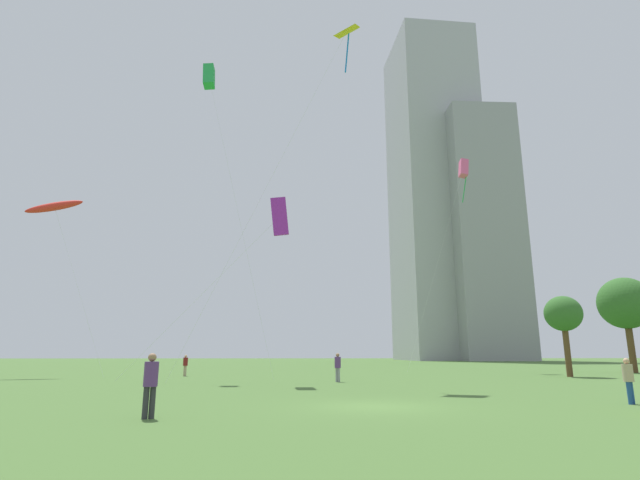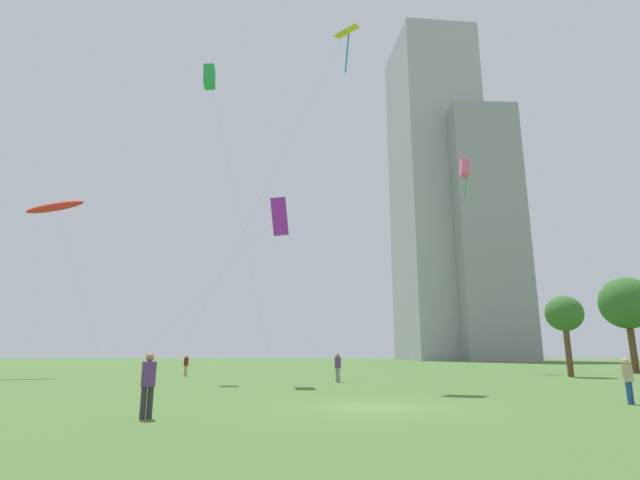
{
  "view_description": "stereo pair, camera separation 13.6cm",
  "coord_description": "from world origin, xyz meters",
  "px_view_note": "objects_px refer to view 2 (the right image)",
  "views": [
    {
      "loc": [
        -2.74,
        -17.58,
        1.82
      ],
      "look_at": [
        -1.23,
        13.18,
        8.92
      ],
      "focal_mm": 27.43,
      "sensor_mm": 36.0,
      "label": 1
    },
    {
      "loc": [
        -2.61,
        -17.59,
        1.82
      ],
      "look_at": [
        -1.23,
        13.18,
        8.92
      ],
      "focal_mm": 27.43,
      "sensor_mm": 36.0,
      "label": 2
    }
  ],
  "objects_px": {
    "person_standing_3": "(148,380)",
    "kite_flying_2": "(345,35)",
    "person_standing_0": "(338,365)",
    "person_standing_1": "(628,377)",
    "kite_flying_3": "(209,77)",
    "distant_highrise_1": "(482,232)",
    "park_tree_1": "(564,315)",
    "distant_highrise_0": "(436,192)",
    "park_tree_0": "(627,303)",
    "person_standing_2": "(186,364)",
    "kite_flying_0": "(464,169)",
    "kite_flying_4": "(56,207)",
    "kite_flying_5": "(280,217)"
  },
  "relations": [
    {
      "from": "kite_flying_0",
      "to": "distant_highrise_0",
      "type": "bearing_deg",
      "value": 75.93
    },
    {
      "from": "person_standing_1",
      "to": "kite_flying_3",
      "type": "distance_m",
      "value": 36.04
    },
    {
      "from": "kite_flying_3",
      "to": "distant_highrise_1",
      "type": "xyz_separation_m",
      "value": [
        50.9,
        72.86,
        5.19
      ]
    },
    {
      "from": "kite_flying_4",
      "to": "park_tree_1",
      "type": "bearing_deg",
      "value": -4.51
    },
    {
      "from": "kite_flying_3",
      "to": "park_tree_1",
      "type": "distance_m",
      "value": 34.51
    },
    {
      "from": "person_standing_3",
      "to": "kite_flying_2",
      "type": "distance_m",
      "value": 28.52
    },
    {
      "from": "person_standing_2",
      "to": "kite_flying_0",
      "type": "bearing_deg",
      "value": -116.39
    },
    {
      "from": "park_tree_1",
      "to": "distant_highrise_0",
      "type": "distance_m",
      "value": 90.72
    },
    {
      "from": "kite_flying_5",
      "to": "kite_flying_0",
      "type": "bearing_deg",
      "value": 44.95
    },
    {
      "from": "person_standing_2",
      "to": "kite_flying_3",
      "type": "xyz_separation_m",
      "value": [
        1.22,
        -3.2,
        23.34
      ]
    },
    {
      "from": "person_standing_3",
      "to": "kite_flying_2",
      "type": "bearing_deg",
      "value": 40.15
    },
    {
      "from": "kite_flying_0",
      "to": "park_tree_1",
      "type": "height_order",
      "value": "kite_flying_0"
    },
    {
      "from": "person_standing_3",
      "to": "kite_flying_2",
      "type": "relative_size",
      "value": 0.07
    },
    {
      "from": "person_standing_0",
      "to": "distant_highrise_0",
      "type": "height_order",
      "value": "distant_highrise_0"
    },
    {
      "from": "person_standing_3",
      "to": "distant_highrise_0",
      "type": "bearing_deg",
      "value": 44.7
    },
    {
      "from": "kite_flying_4",
      "to": "park_tree_0",
      "type": "relative_size",
      "value": 1.72
    },
    {
      "from": "person_standing_2",
      "to": "kite_flying_0",
      "type": "xyz_separation_m",
      "value": [
        26.68,
        8.73,
        20.27
      ]
    },
    {
      "from": "kite_flying_3",
      "to": "park_tree_0",
      "type": "height_order",
      "value": "kite_flying_3"
    },
    {
      "from": "park_tree_1",
      "to": "kite_flying_2",
      "type": "bearing_deg",
      "value": -157.61
    },
    {
      "from": "person_standing_3",
      "to": "person_standing_0",
      "type": "bearing_deg",
      "value": 43.86
    },
    {
      "from": "person_standing_0",
      "to": "distant_highrise_0",
      "type": "distance_m",
      "value": 101.76
    },
    {
      "from": "kite_flying_2",
      "to": "kite_flying_5",
      "type": "relative_size",
      "value": 2.14
    },
    {
      "from": "distant_highrise_0",
      "to": "kite_flying_2",
      "type": "bearing_deg",
      "value": -113.44
    },
    {
      "from": "person_standing_0",
      "to": "kite_flying_0",
      "type": "height_order",
      "value": "kite_flying_0"
    },
    {
      "from": "person_standing_2",
      "to": "kite_flying_5",
      "type": "distance_m",
      "value": 15.82
    },
    {
      "from": "person_standing_3",
      "to": "distant_highrise_0",
      "type": "distance_m",
      "value": 118.84
    },
    {
      "from": "person_standing_1",
      "to": "kite_flying_0",
      "type": "relative_size",
      "value": 0.07
    },
    {
      "from": "distant_highrise_0",
      "to": "distant_highrise_1",
      "type": "height_order",
      "value": "distant_highrise_0"
    },
    {
      "from": "person_standing_0",
      "to": "kite_flying_4",
      "type": "bearing_deg",
      "value": -151.61
    },
    {
      "from": "person_standing_2",
      "to": "kite_flying_3",
      "type": "distance_m",
      "value": 23.59
    },
    {
      "from": "kite_flying_3",
      "to": "distant_highrise_1",
      "type": "relative_size",
      "value": 0.43
    },
    {
      "from": "distant_highrise_1",
      "to": "person_standing_1",
      "type": "bearing_deg",
      "value": -108.96
    },
    {
      "from": "person_standing_2",
      "to": "distant_highrise_0",
      "type": "xyz_separation_m",
      "value": [
        44.17,
        78.53,
        41.46
      ]
    },
    {
      "from": "person_standing_1",
      "to": "kite_flying_5",
      "type": "distance_m",
      "value": 20.18
    },
    {
      "from": "kite_flying_5",
      "to": "park_tree_1",
      "type": "distance_m",
      "value": 23.98
    },
    {
      "from": "person_standing_2",
      "to": "kite_flying_4",
      "type": "bearing_deg",
      "value": 42.7
    },
    {
      "from": "person_standing_1",
      "to": "person_standing_2",
      "type": "xyz_separation_m",
      "value": [
        -20.79,
        22.46,
        0.01
      ]
    },
    {
      "from": "kite_flying_5",
      "to": "person_standing_3",
      "type": "bearing_deg",
      "value": -101.19
    },
    {
      "from": "person_standing_3",
      "to": "park_tree_1",
      "type": "height_order",
      "value": "park_tree_1"
    },
    {
      "from": "distant_highrise_1",
      "to": "kite_flying_3",
      "type": "bearing_deg",
      "value": -125.11
    },
    {
      "from": "distant_highrise_1",
      "to": "park_tree_1",
      "type": "bearing_deg",
      "value": -107.44
    },
    {
      "from": "person_standing_1",
      "to": "distant_highrise_1",
      "type": "height_order",
      "value": "distant_highrise_1"
    },
    {
      "from": "person_standing_2",
      "to": "kite_flying_5",
      "type": "xyz_separation_m",
      "value": [
        7.59,
        -10.34,
        9.27
      ]
    },
    {
      "from": "kite_flying_2",
      "to": "person_standing_2",
      "type": "bearing_deg",
      "value": 140.24
    },
    {
      "from": "kite_flying_0",
      "to": "park_tree_0",
      "type": "height_order",
      "value": "kite_flying_0"
    },
    {
      "from": "distant_highrise_1",
      "to": "person_standing_2",
      "type": "bearing_deg",
      "value": -126.98
    },
    {
      "from": "kite_flying_5",
      "to": "park_tree_0",
      "type": "xyz_separation_m",
      "value": [
        31.95,
        14.52,
        -3.94
      ]
    },
    {
      "from": "person_standing_0",
      "to": "person_standing_1",
      "type": "distance_m",
      "value": 16.87
    },
    {
      "from": "kite_flying_3",
      "to": "kite_flying_5",
      "type": "bearing_deg",
      "value": -48.26
    },
    {
      "from": "distant_highrise_0",
      "to": "person_standing_1",
      "type": "bearing_deg",
      "value": -106.48
    }
  ]
}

